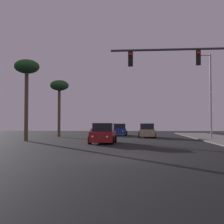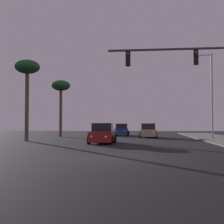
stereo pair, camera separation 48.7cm
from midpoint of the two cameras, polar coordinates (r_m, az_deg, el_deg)
The scene contains 9 objects.
ground_plane at distance 14.85m, azimuth 0.83°, elevation -8.37°, with size 120.00×120.00×0.00m, color black.
car_tan at distance 37.55m, azimuth 7.01°, elevation -3.50°, with size 2.04×4.31×1.68m.
car_grey at distance 45.55m, azimuth -1.79°, elevation -3.30°, with size 2.04×4.33×1.68m.
car_blue at distance 44.56m, azimuth 2.09°, elevation -3.32°, with size 2.04×4.34×1.68m.
car_red at distance 25.92m, azimuth -1.20°, elevation -4.08°, with size 2.04×4.33×1.68m.
traffic_light_mast at distance 19.99m, azimuth 17.02°, elevation 7.05°, with size 8.39×0.36×6.50m.
street_lamp at distance 34.77m, azimuth 17.98°, elevation 3.68°, with size 1.74×0.24×9.00m.
palm_tree_near at distance 31.19m, azimuth -14.80°, elevation 7.30°, with size 2.40×2.40×7.77m.
palm_tree_mid at distance 40.38m, azimuth -9.00°, elevation 4.35°, with size 2.40×2.40×7.20m.
Camera 2 is at (1.62, -14.68, 1.58)m, focal length 50.00 mm.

